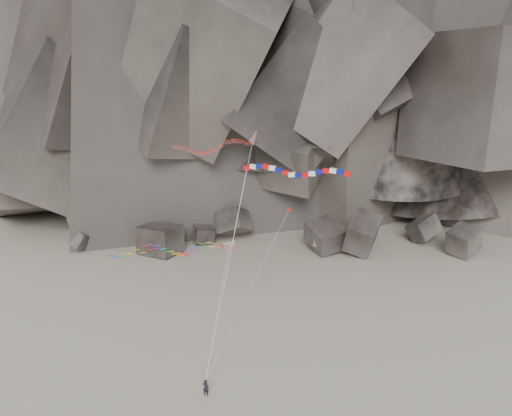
# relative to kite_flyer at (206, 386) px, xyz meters

# --- Properties ---
(ground) EXTENTS (260.00, 260.00, 0.00)m
(ground) POSITION_rel_kite_flyer_xyz_m (1.99, 8.43, -1.06)
(ground) COLOR gray
(ground) RESTS_ON ground
(headland) EXTENTS (110.00, 70.00, 84.00)m
(headland) POSITION_rel_kite_flyer_xyz_m (1.99, 78.43, 40.94)
(headland) COLOR #5B524A
(headland) RESTS_ON ground
(boulder_field) EXTENTS (77.50, 15.85, 8.72)m
(boulder_field) POSITION_rel_kite_flyer_xyz_m (4.32, 43.64, 1.11)
(boulder_field) COLOR #47423F
(boulder_field) RESTS_ON ground
(kite_flyer) EXTENTS (0.86, 0.70, 2.12)m
(kite_flyer) POSITION_rel_kite_flyer_xyz_m (0.00, 0.00, 0.00)
(kite_flyer) COLOR black
(kite_flyer) RESTS_ON ground
(delta_kite) EXTENTS (10.65, 15.21, 23.74)m
(delta_kite) POSITION_rel_kite_flyer_xyz_m (-1.16, 13.85, 22.43)
(delta_kite) COLOR red
(delta_kite) RESTS_ON ground
(banner_kite) EXTENTS (14.51, 10.41, 20.64)m
(banner_kite) POSITION_rel_kite_flyer_xyz_m (8.76, 8.27, 20.67)
(banner_kite) COLOR red
(banner_kite) RESTS_ON ground
(parafoil_kite) EXTENTS (15.06, 10.88, 11.33)m
(parafoil_kite) POSITION_rel_kite_flyer_xyz_m (-5.91, 9.63, 11.15)
(parafoil_kite) COLOR yellow
(parafoil_kite) RESTS_ON ground
(pennant_kite) EXTENTS (8.51, 12.27, 14.86)m
(pennant_kite) POSITION_rel_kite_flyer_xyz_m (6.12, 9.08, 11.59)
(pennant_kite) COLOR red
(pennant_kite) RESTS_ON ground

